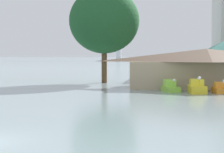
% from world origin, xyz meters
% --- Properties ---
extents(pedal_boat_lime, '(2.07, 2.90, 1.42)m').
position_xyz_m(pedal_boat_lime, '(8.71, 25.74, 0.50)').
color(pedal_boat_lime, '#8CCC3F').
rests_on(pedal_boat_lime, ground).
extents(pedal_boat_yellow, '(1.81, 2.93, 1.74)m').
position_xyz_m(pedal_boat_yellow, '(11.37, 24.50, 0.57)').
color(pedal_boat_yellow, yellow).
rests_on(pedal_boat_yellow, ground).
extents(pedal_boat_orange, '(1.90, 2.51, 1.42)m').
position_xyz_m(pedal_boat_orange, '(13.85, 24.92, 0.45)').
color(pedal_boat_orange, orange).
rests_on(pedal_boat_orange, ground).
extents(boathouse, '(18.76, 8.54, 4.58)m').
position_xyz_m(boathouse, '(12.98, 31.21, 2.40)').
color(boathouse, tan).
rests_on(boathouse, ground).
extents(shoreline_tree_mid, '(9.67, 9.67, 13.10)m').
position_xyz_m(shoreline_tree_mid, '(-0.19, 38.24, 8.56)').
color(shoreline_tree_mid, brown).
rests_on(shoreline_tree_mid, ground).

